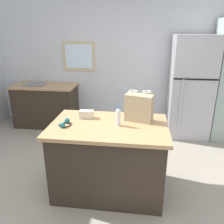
# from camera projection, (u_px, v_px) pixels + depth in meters

# --- Properties ---
(ground) EXTENTS (6.42, 6.42, 0.00)m
(ground) POSITION_uv_depth(u_px,v_px,m) (101.00, 195.00, 2.87)
(ground) COLOR #9E9384
(back_wall) EXTENTS (5.35, 0.13, 2.68)m
(back_wall) POSITION_uv_depth(u_px,v_px,m) (120.00, 61.00, 4.70)
(back_wall) COLOR silver
(back_wall) RESTS_ON ground
(kitchen_island) EXTENTS (1.39, 0.89, 0.91)m
(kitchen_island) POSITION_uv_depth(u_px,v_px,m) (109.00, 158.00, 2.84)
(kitchen_island) COLOR #33281E
(kitchen_island) RESTS_ON ground
(refrigerator) EXTENTS (0.75, 0.76, 1.89)m
(refrigerator) POSITION_uv_depth(u_px,v_px,m) (190.00, 87.00, 4.26)
(refrigerator) COLOR #B7B7BC
(refrigerator) RESTS_ON ground
(sink_counter) EXTENTS (1.30, 0.63, 1.07)m
(sink_counter) POSITION_uv_depth(u_px,v_px,m) (46.00, 105.00, 4.84)
(sink_counter) COLOR #33281E
(sink_counter) RESTS_ON ground
(shopping_bag) EXTENTS (0.36, 0.24, 0.38)m
(shopping_bag) POSITION_uv_depth(u_px,v_px,m) (139.00, 108.00, 2.74)
(shopping_bag) COLOR tan
(shopping_bag) RESTS_ON kitchen_island
(small_box) EXTENTS (0.18, 0.10, 0.10)m
(small_box) POSITION_uv_depth(u_px,v_px,m) (87.00, 114.00, 2.87)
(small_box) COLOR beige
(small_box) RESTS_ON kitchen_island
(bottle) EXTENTS (0.05, 0.05, 0.25)m
(bottle) POSITION_uv_depth(u_px,v_px,m) (118.00, 117.00, 2.62)
(bottle) COLOR white
(bottle) RESTS_ON kitchen_island
(ear_defenders) EXTENTS (0.16, 0.20, 0.06)m
(ear_defenders) POSITION_uv_depth(u_px,v_px,m) (65.00, 123.00, 2.66)
(ear_defenders) COLOR black
(ear_defenders) RESTS_ON kitchen_island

